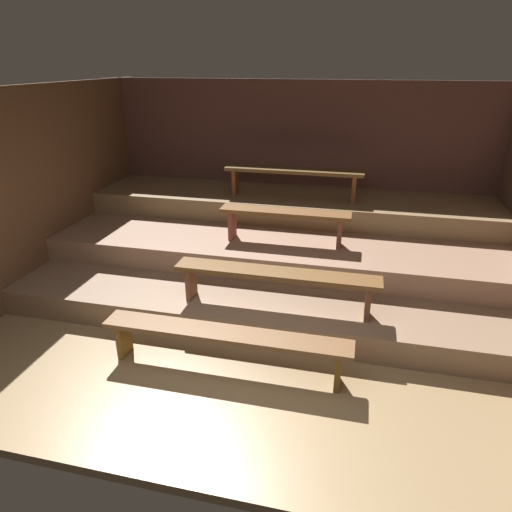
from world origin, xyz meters
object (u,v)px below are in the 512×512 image
Objects in this scene: bench_middle_center at (285,217)px; bench_floor_center at (225,338)px; bench_lower_center at (276,277)px; bench_upper_center at (293,174)px.

bench_floor_center is at bearing -96.48° from bench_middle_center.
bench_lower_center is at bearing -84.34° from bench_middle_center.
bench_floor_center is 1.20× the size of bench_upper_center.
bench_middle_center is (-0.11, 1.07, 0.27)m from bench_lower_center.
bench_floor_center is 1.89m from bench_middle_center.
bench_upper_center is at bearing 86.92° from bench_floor_center.
bench_lower_center reaches higher than bench_floor_center.
bench_upper_center reaches higher than bench_floor_center.
bench_middle_center is at bearing 83.52° from bench_floor_center.
bench_upper_center is (-0.06, 0.94, 0.29)m from bench_middle_center.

